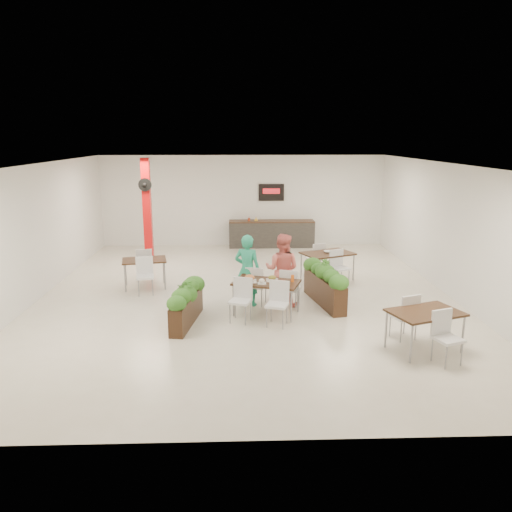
{
  "coord_description": "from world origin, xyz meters",
  "views": [
    {
      "loc": [
        -0.16,
        -11.7,
        3.83
      ],
      "look_at": [
        0.24,
        -0.35,
        1.1
      ],
      "focal_mm": 35.0,
      "sensor_mm": 36.0,
      "label": 1
    }
  ],
  "objects_px": {
    "side_table_b": "(328,257)",
    "planter_left": "(186,301)",
    "red_column": "(147,209)",
    "planter_right": "(325,283)",
    "main_table": "(266,287)",
    "service_counter": "(272,233)",
    "side_table_c": "(425,318)",
    "diner_woman": "(282,270)",
    "side_table_a": "(144,264)",
    "diner_man": "(247,270)"
  },
  "relations": [
    {
      "from": "planter_left",
      "to": "planter_right",
      "type": "xyz_separation_m",
      "value": [
        3.09,
        1.16,
        0.01
      ]
    },
    {
      "from": "red_column",
      "to": "service_counter",
      "type": "distance_m",
      "value": 4.56
    },
    {
      "from": "service_counter",
      "to": "side_table_a",
      "type": "height_order",
      "value": "service_counter"
    },
    {
      "from": "diner_woman",
      "to": "service_counter",
      "type": "bearing_deg",
      "value": -72.62
    },
    {
      "from": "diner_man",
      "to": "side_table_a",
      "type": "bearing_deg",
      "value": -10.36
    },
    {
      "from": "planter_left",
      "to": "diner_woman",
      "type": "bearing_deg",
      "value": 28.6
    },
    {
      "from": "main_table",
      "to": "side_table_a",
      "type": "distance_m",
      "value": 3.7
    },
    {
      "from": "diner_man",
      "to": "side_table_a",
      "type": "xyz_separation_m",
      "value": [
        -2.63,
        1.48,
        -0.21
      ]
    },
    {
      "from": "main_table",
      "to": "side_table_b",
      "type": "bearing_deg",
      "value": 55.95
    },
    {
      "from": "diner_woman",
      "to": "side_table_b",
      "type": "height_order",
      "value": "diner_woman"
    },
    {
      "from": "red_column",
      "to": "diner_man",
      "type": "height_order",
      "value": "red_column"
    },
    {
      "from": "service_counter",
      "to": "planter_left",
      "type": "bearing_deg",
      "value": -106.96
    },
    {
      "from": "planter_right",
      "to": "side_table_c",
      "type": "xyz_separation_m",
      "value": [
        1.38,
        -2.67,
        0.12
      ]
    },
    {
      "from": "diner_man",
      "to": "planter_right",
      "type": "bearing_deg",
      "value": -160.47
    },
    {
      "from": "red_column",
      "to": "planter_left",
      "type": "height_order",
      "value": "red_column"
    },
    {
      "from": "service_counter",
      "to": "diner_woman",
      "type": "height_order",
      "value": "service_counter"
    },
    {
      "from": "main_table",
      "to": "side_table_b",
      "type": "height_order",
      "value": "same"
    },
    {
      "from": "side_table_a",
      "to": "side_table_c",
      "type": "distance_m",
      "value": 7.13
    },
    {
      "from": "planter_left",
      "to": "side_table_c",
      "type": "xyz_separation_m",
      "value": [
        4.47,
        -1.51,
        0.13
      ]
    },
    {
      "from": "red_column",
      "to": "side_table_c",
      "type": "relative_size",
      "value": 1.92
    },
    {
      "from": "planter_right",
      "to": "side_table_b",
      "type": "height_order",
      "value": "planter_right"
    },
    {
      "from": "planter_right",
      "to": "side_table_a",
      "type": "xyz_separation_m",
      "value": [
        -4.43,
        1.46,
        0.12
      ]
    },
    {
      "from": "side_table_b",
      "to": "main_table",
      "type": "bearing_deg",
      "value": -147.97
    },
    {
      "from": "red_column",
      "to": "planter_left",
      "type": "xyz_separation_m",
      "value": [
        1.73,
        -5.57,
        -1.14
      ]
    },
    {
      "from": "diner_man",
      "to": "planter_left",
      "type": "height_order",
      "value": "diner_man"
    },
    {
      "from": "service_counter",
      "to": "side_table_a",
      "type": "relative_size",
      "value": 1.8
    },
    {
      "from": "main_table",
      "to": "planter_right",
      "type": "distance_m",
      "value": 1.57
    },
    {
      "from": "side_table_b",
      "to": "side_table_a",
      "type": "bearing_deg",
      "value": 162.96
    },
    {
      "from": "service_counter",
      "to": "side_table_c",
      "type": "height_order",
      "value": "service_counter"
    },
    {
      "from": "red_column",
      "to": "side_table_c",
      "type": "xyz_separation_m",
      "value": [
        6.21,
        -7.08,
        -1.01
      ]
    },
    {
      "from": "service_counter",
      "to": "diner_woman",
      "type": "relative_size",
      "value": 1.78
    },
    {
      "from": "diner_woman",
      "to": "side_table_c",
      "type": "distance_m",
      "value": 3.57
    },
    {
      "from": "planter_right",
      "to": "side_table_c",
      "type": "distance_m",
      "value": 3.01
    },
    {
      "from": "side_table_b",
      "to": "planter_left",
      "type": "bearing_deg",
      "value": -161.59
    },
    {
      "from": "main_table",
      "to": "planter_right",
      "type": "height_order",
      "value": "planter_right"
    },
    {
      "from": "planter_left",
      "to": "side_table_a",
      "type": "distance_m",
      "value": 2.94
    },
    {
      "from": "service_counter",
      "to": "side_table_a",
      "type": "bearing_deg",
      "value": -126.83
    },
    {
      "from": "service_counter",
      "to": "side_table_a",
      "type": "xyz_separation_m",
      "value": [
        -3.6,
        -4.81,
        0.13
      ]
    },
    {
      "from": "diner_woman",
      "to": "side_table_b",
      "type": "distance_m",
      "value": 2.51
    },
    {
      "from": "planter_left",
      "to": "side_table_c",
      "type": "bearing_deg",
      "value": -18.69
    },
    {
      "from": "diner_woman",
      "to": "side_table_a",
      "type": "distance_m",
      "value": 3.74
    },
    {
      "from": "planter_left",
      "to": "red_column",
      "type": "bearing_deg",
      "value": 107.29
    },
    {
      "from": "planter_right",
      "to": "main_table",
      "type": "bearing_deg",
      "value": -154.55
    },
    {
      "from": "main_table",
      "to": "side_table_b",
      "type": "relative_size",
      "value": 1.17
    },
    {
      "from": "side_table_a",
      "to": "diner_man",
      "type": "bearing_deg",
      "value": -40.29
    },
    {
      "from": "service_counter",
      "to": "side_table_a",
      "type": "distance_m",
      "value": 6.01
    },
    {
      "from": "side_table_a",
      "to": "side_table_c",
      "type": "relative_size",
      "value": 1.0
    },
    {
      "from": "red_column",
      "to": "diner_man",
      "type": "distance_m",
      "value": 5.42
    },
    {
      "from": "side_table_a",
      "to": "side_table_b",
      "type": "relative_size",
      "value": 1.01
    },
    {
      "from": "side_table_a",
      "to": "side_table_c",
      "type": "height_order",
      "value": "same"
    }
  ]
}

